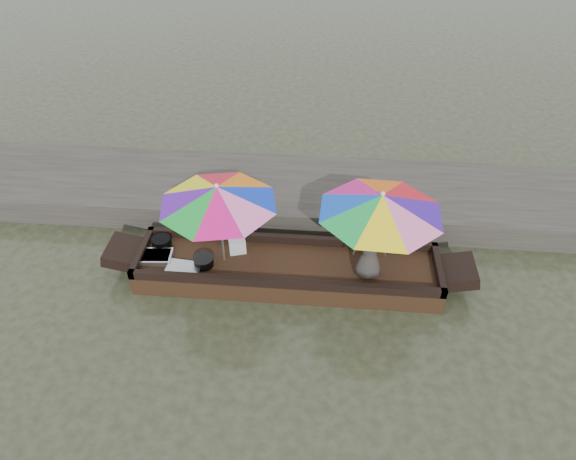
# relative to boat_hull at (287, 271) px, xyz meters

# --- Properties ---
(water) EXTENTS (80.00, 80.00, 0.00)m
(water) POSITION_rel_boat_hull_xyz_m (0.00, 0.00, -0.17)
(water) COLOR #252C17
(water) RESTS_ON ground
(dock) EXTENTS (22.00, 2.20, 0.50)m
(dock) POSITION_rel_boat_hull_xyz_m (0.00, 2.20, 0.08)
(dock) COLOR #2D2B26
(dock) RESTS_ON ground
(boat_hull) EXTENTS (5.09, 1.20, 0.35)m
(boat_hull) POSITION_rel_boat_hull_xyz_m (0.00, 0.00, 0.00)
(boat_hull) COLOR black
(boat_hull) RESTS_ON water
(cooking_pot) EXTENTS (0.33, 0.33, 0.18)m
(cooking_pot) POSITION_rel_boat_hull_xyz_m (-2.23, 0.26, 0.26)
(cooking_pot) COLOR black
(cooking_pot) RESTS_ON boat_hull
(tray_crayfish) EXTENTS (0.59, 0.43, 0.09)m
(tray_crayfish) POSITION_rel_boat_hull_xyz_m (-2.25, -0.07, 0.22)
(tray_crayfish) COLOR silver
(tray_crayfish) RESTS_ON boat_hull
(tray_scallop) EXTENTS (0.60, 0.44, 0.06)m
(tray_scallop) POSITION_rel_boat_hull_xyz_m (-1.71, -0.31, 0.21)
(tray_scallop) COLOR silver
(tray_scallop) RESTS_ON boat_hull
(charcoal_grill) EXTENTS (0.33, 0.33, 0.15)m
(charcoal_grill) POSITION_rel_boat_hull_xyz_m (-1.40, -0.15, 0.25)
(charcoal_grill) COLOR black
(charcoal_grill) RESTS_ON boat_hull
(supply_bag) EXTENTS (0.33, 0.29, 0.26)m
(supply_bag) POSITION_rel_boat_hull_xyz_m (-0.89, 0.25, 0.30)
(supply_bag) COLOR silver
(supply_bag) RESTS_ON boat_hull
(vendor) EXTENTS (0.57, 0.39, 1.12)m
(vendor) POSITION_rel_boat_hull_xyz_m (1.33, -0.14, 0.74)
(vendor) COLOR #35312E
(vendor) RESTS_ON boat_hull
(umbrella_bow) EXTENTS (2.24, 2.24, 1.55)m
(umbrella_bow) POSITION_rel_boat_hull_xyz_m (-1.08, 0.00, 0.95)
(umbrella_bow) COLOR #0C34D8
(umbrella_bow) RESTS_ON boat_hull
(umbrella_stern) EXTENTS (2.53, 2.53, 1.55)m
(umbrella_stern) POSITION_rel_boat_hull_xyz_m (1.42, 0.00, 0.95)
(umbrella_stern) COLOR red
(umbrella_stern) RESTS_ON boat_hull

